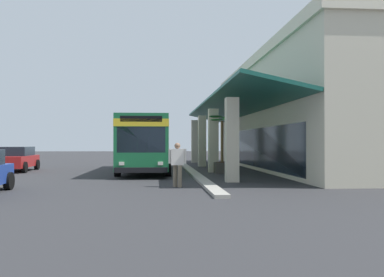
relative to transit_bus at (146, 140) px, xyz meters
The scene contains 7 objects.
ground 8.78m from the transit_bus, 103.83° to the left, with size 120.00×120.00×0.00m, color #2D2D30.
curb_strip 3.79m from the transit_bus, 127.36° to the left, with size 28.99×0.50×0.12m, color #9E998E.
plaza_building 12.57m from the transit_bus, 99.37° to the left, with size 24.46×14.37×7.28m.
transit_bus is the anchor object (origin of this frame).
parked_sedan_red 7.91m from the transit_bus, 96.32° to the right, with size 4.48×2.15×1.47m.
pedestrian 9.11m from the transit_bus, ahead, with size 0.40×0.68×1.71m.
potted_palm 4.78m from the transit_bus, 67.83° to the left, with size 1.80×1.79×3.26m.
Camera 1 is at (27.13, 0.32, 1.70)m, focal length 39.26 mm.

